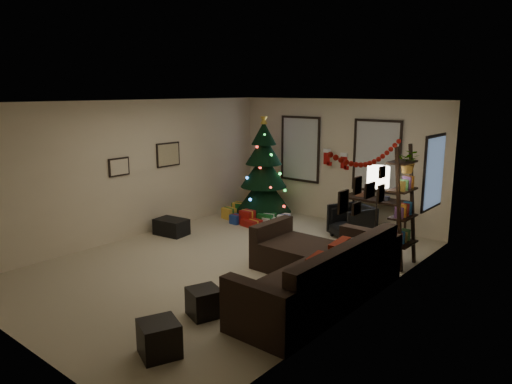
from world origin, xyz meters
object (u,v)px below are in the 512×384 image
(desk_chair, at_px, (352,222))
(sofa, at_px, (316,274))
(christmas_tree, at_px, (264,175))
(bookshelf, at_px, (404,209))
(desk, at_px, (375,202))

(desk_chair, bearing_deg, sofa, -46.87)
(christmas_tree, relative_size, bookshelf, 1.18)
(desk, relative_size, bookshelf, 0.66)
(sofa, relative_size, bookshelf, 1.49)
(desk, bearing_deg, desk_chair, -103.85)
(desk_chair, distance_m, bookshelf, 1.73)
(sofa, bearing_deg, desk_chair, 108.36)
(desk, bearing_deg, bookshelf, -50.16)
(sofa, xyz_separation_m, desk, (-0.73, 3.33, 0.33))
(christmas_tree, xyz_separation_m, desk, (2.55, 0.46, -0.36))
(christmas_tree, relative_size, desk, 1.79)
(desk, bearing_deg, sofa, -77.64)
(desk, bearing_deg, christmas_tree, -169.78)
(sofa, distance_m, desk_chair, 2.83)
(desk, height_order, bookshelf, bookshelf)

